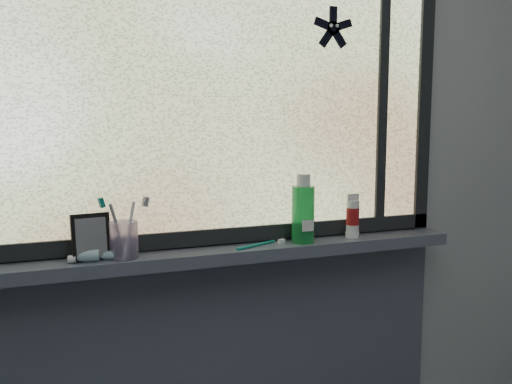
{
  "coord_description": "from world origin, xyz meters",
  "views": [
    {
      "loc": [
        -0.52,
        -0.45,
        1.44
      ],
      "look_at": [
        0.04,
        1.05,
        1.22
      ],
      "focal_mm": 40.0,
      "sensor_mm": 36.0,
      "label": 1
    }
  ],
  "objects": [
    {
      "name": "vanity_mirror",
      "position": [
        -0.4,
        1.22,
        1.09
      ],
      "size": [
        0.12,
        0.07,
        0.14
      ],
      "primitive_type": "cube",
      "rotation": [
        0.0,
        0.0,
        0.12
      ],
      "color": "black",
      "rests_on": "windowsill"
    },
    {
      "name": "mouthwash_bottle",
      "position": [
        0.27,
        1.22,
        1.13
      ],
      "size": [
        0.08,
        0.08,
        0.19
      ],
      "primitive_type": "cylinder",
      "rotation": [
        0.0,
        0.0,
        -0.12
      ],
      "color": "green",
      "rests_on": "windowsill"
    },
    {
      "name": "toothbrush_lying",
      "position": [
        0.11,
        1.22,
        1.03
      ],
      "size": [
        0.19,
        0.1,
        0.01
      ],
      "primitive_type": null,
      "rotation": [
        0.0,
        0.0,
        0.41
      ],
      "color": "#0D776A",
      "rests_on": "windowsill"
    },
    {
      "name": "windowsill",
      "position": [
        0.0,
        1.23,
        1.0
      ],
      "size": [
        1.62,
        0.14,
        0.04
      ],
      "primitive_type": "cube",
      "color": "#444A5B",
      "rests_on": "wall_back"
    },
    {
      "name": "toothpaste_tube",
      "position": [
        -0.39,
        1.21,
        1.04
      ],
      "size": [
        0.19,
        0.09,
        0.03
      ],
      "primitive_type": null,
      "rotation": [
        0.0,
        0.0,
        -0.29
      ],
      "color": "white",
      "rests_on": "windowsill"
    },
    {
      "name": "cream_tube",
      "position": [
        0.46,
        1.23,
        1.1
      ],
      "size": [
        0.05,
        0.05,
        0.11
      ],
      "primitive_type": "cylinder",
      "rotation": [
        0.0,
        0.0,
        0.33
      ],
      "color": "silver",
      "rests_on": "windowsill"
    },
    {
      "name": "frame_right",
      "position": [
        0.78,
        1.28,
        1.53
      ],
      "size": [
        0.05,
        0.03,
        1.1
      ],
      "primitive_type": "cube",
      "color": "black",
      "rests_on": "wall_back"
    },
    {
      "name": "wall_back",
      "position": [
        0.0,
        1.3,
        1.25
      ],
      "size": [
        3.0,
        0.01,
        2.5
      ],
      "primitive_type": "cube",
      "color": "#9EA3A8",
      "rests_on": "ground"
    },
    {
      "name": "frame_bottom",
      "position": [
        0.0,
        1.28,
        1.05
      ],
      "size": [
        1.6,
        0.03,
        0.05
      ],
      "primitive_type": "cube",
      "color": "black",
      "rests_on": "windowsill"
    },
    {
      "name": "toothbrush_cup",
      "position": [
        -0.31,
        1.21,
        1.07
      ],
      "size": [
        0.1,
        0.1,
        0.11
      ],
      "primitive_type": "cylinder",
      "rotation": [
        0.0,
        0.0,
        0.24
      ],
      "color": "#BEA9DF",
      "rests_on": "windowsill"
    },
    {
      "name": "window_pane",
      "position": [
        0.0,
        1.28,
        1.53
      ],
      "size": [
        1.5,
        0.01,
        1.0
      ],
      "primitive_type": "cube",
      "color": "silver",
      "rests_on": "wall_back"
    },
    {
      "name": "starfish_sticker",
      "position": [
        0.4,
        1.27,
        1.72
      ],
      "size": [
        0.15,
        0.02,
        0.15
      ],
      "primitive_type": null,
      "color": "black",
      "rests_on": "window_pane"
    },
    {
      "name": "frame_mullion",
      "position": [
        0.6,
        1.28,
        1.53
      ],
      "size": [
        0.03,
        0.03,
        1.0
      ],
      "primitive_type": "cube",
      "color": "black",
      "rests_on": "wall_back"
    }
  ]
}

